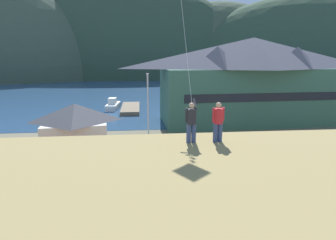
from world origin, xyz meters
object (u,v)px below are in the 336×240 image
storage_shed_near_lot (76,128)px  wharf_dock (131,108)px  parked_car_lone_by_shed (246,168)px  person_kite_flyer (191,121)px  moored_boat_wharfside (113,105)px  parking_light_pole (148,106)px  person_companion (218,121)px  harbor_lodge (252,78)px  parked_car_mid_row_center (174,150)px  parked_car_front_row_end (23,181)px  parked_car_corner_spot (106,179)px

storage_shed_near_lot → wharf_dock: storage_shed_near_lot is taller
parked_car_lone_by_shed → storage_shed_near_lot: bearing=152.8°
person_kite_flyer → moored_boat_wharfside: bearing=100.0°
parking_light_pole → person_companion: bearing=-82.0°
parked_car_lone_by_shed → parking_light_pole: 12.33m
harbor_lodge → parked_car_mid_row_center: size_ratio=6.55×
parked_car_mid_row_center → parked_car_front_row_end: 12.95m
parked_car_lone_by_shed → person_kite_flyer: size_ratio=2.27×
harbor_lodge → wharf_dock: (-18.07, 11.17, -6.15)m
parked_car_mid_row_center → person_companion: size_ratio=2.45×
parked_car_corner_spot → parked_car_lone_by_shed: same height
person_kite_flyer → person_companion: (1.16, -0.02, -0.02)m
harbor_lodge → parked_car_front_row_end: (-24.65, -21.00, -5.43)m
parked_car_front_row_end → harbor_lodge: bearing=40.4°
parked_car_front_row_end → parking_light_pole: parking_light_pole is taller
moored_boat_wharfside → parking_light_pole: parking_light_pole is taller
moored_boat_wharfside → parked_car_front_row_end: moored_boat_wharfside is taller
parked_car_front_row_end → person_kite_flyer: bearing=-37.1°
parked_car_front_row_end → person_companion: 15.46m
storage_shed_near_lot → harbor_lodge: bearing=28.8°
parked_car_front_row_end → person_kite_flyer: (10.60, -8.03, 6.01)m
moored_boat_wharfside → person_companion: (8.46, -41.58, 6.34)m
parked_car_mid_row_center → person_companion: (0.24, -13.95, 5.99)m
moored_boat_wharfside → parked_car_lone_by_shed: bearing=-67.6°
harbor_lodge → parked_car_lone_by_shed: (-7.92, -20.00, -5.43)m
harbor_lodge → storage_shed_near_lot: size_ratio=3.96×
storage_shed_near_lot → person_companion: 19.75m
harbor_lodge → person_companion: 31.78m
parked_car_lone_by_shed → person_kite_flyer: bearing=-124.1°
parked_car_lone_by_shed → moored_boat_wharfside: bearing=112.4°
person_kite_flyer → parked_car_mid_row_center: bearing=86.2°
moored_boat_wharfside → parked_car_front_row_end: size_ratio=1.43×
parked_car_mid_row_center → parked_car_front_row_end: (-11.52, -5.91, 0.00)m
moored_boat_wharfside → wharf_dock: bearing=-22.5°
parked_car_corner_spot → parking_light_pole: (3.40, 10.27, 3.50)m
wharf_dock → parked_car_lone_by_shed: bearing=-72.0°
parked_car_lone_by_shed → person_companion: person_companion is taller
harbor_lodge → parking_light_pole: 18.98m
parked_car_corner_spot → parked_car_front_row_end: 5.82m
storage_shed_near_lot → parked_car_front_row_end: size_ratio=1.65×
parked_car_corner_spot → parked_car_front_row_end: bearing=178.6°
harbor_lodge → parked_car_lone_by_shed: bearing=-111.6°
parked_car_mid_row_center → parking_light_pole: bearing=118.7°
wharf_dock → parked_car_front_row_end: (-6.58, -32.17, 0.71)m
harbor_lodge → moored_boat_wharfside: size_ratio=4.59×
storage_shed_near_lot → moored_boat_wharfside: bearing=87.0°
moored_boat_wharfside → harbor_lodge: bearing=-30.4°
parked_car_corner_spot → parking_light_pole: 11.37m
parked_car_lone_by_shed → parked_car_front_row_end: bearing=-176.6°
parking_light_pole → person_kite_flyer: 18.38m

